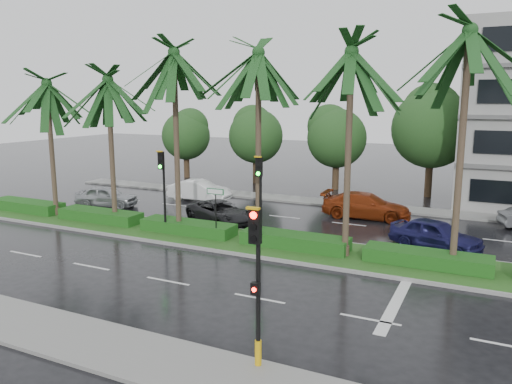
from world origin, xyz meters
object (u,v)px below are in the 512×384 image
at_px(car_silver, 107,196).
at_px(street_sign, 215,201).
at_px(car_white, 199,190).
at_px(signal_near, 257,281).
at_px(car_blue, 436,235).
at_px(car_red, 366,206).
at_px(signal_median_left, 163,180).
at_px(car_darkgrey, 220,212).

bearing_deg(car_silver, street_sign, -126.49).
xyz_separation_m(street_sign, car_white, (-6.33, 8.52, -1.40)).
distance_m(signal_near, car_blue, 13.84).
bearing_deg(car_silver, car_red, -90.82).
relative_size(street_sign, car_white, 0.59).
bearing_deg(street_sign, signal_median_left, -176.53).
height_order(signal_median_left, street_sign, signal_median_left).
distance_m(car_red, car_blue, 6.66).
xyz_separation_m(signal_median_left, car_blue, (13.00, 3.70, -2.26)).
height_order(signal_median_left, car_silver, signal_median_left).
bearing_deg(car_darkgrey, car_red, -32.14).
xyz_separation_m(car_silver, car_red, (16.33, 4.26, 0.07)).
relative_size(signal_near, car_red, 0.83).
bearing_deg(car_silver, car_white, -61.38).
distance_m(street_sign, car_silver, 11.69).
distance_m(car_silver, car_white, 6.26).
xyz_separation_m(signal_near, car_white, (-13.33, 18.39, -1.77)).
xyz_separation_m(car_darkgrey, car_red, (7.33, 4.83, 0.13)).
relative_size(car_silver, car_darkgrey, 0.89).
relative_size(signal_near, car_darkgrey, 0.95).
bearing_deg(car_red, car_blue, -139.43).
relative_size(signal_median_left, car_red, 0.83).
bearing_deg(signal_near, signal_median_left, 135.91).
bearing_deg(car_darkgrey, street_sign, -128.55).
bearing_deg(car_silver, car_blue, -107.23).
distance_m(car_darkgrey, car_blue, 11.83).
bearing_deg(car_blue, street_sign, 129.02).
bearing_deg(signal_median_left, car_white, 110.94).
bearing_deg(car_white, car_blue, -111.90).
xyz_separation_m(car_silver, car_darkgrey, (9.00, -0.57, -0.06)).
relative_size(car_darkgrey, car_blue, 1.06).
bearing_deg(car_red, signal_median_left, 133.42).
bearing_deg(signal_near, car_silver, 141.79).
xyz_separation_m(car_red, car_blue, (4.50, -4.91, -0.03)).
distance_m(signal_near, car_silver, 22.76).
bearing_deg(car_darkgrey, car_silver, 110.86).
bearing_deg(car_darkgrey, car_white, 66.88).
relative_size(street_sign, car_darkgrey, 0.57).
relative_size(signal_near, car_silver, 1.07).
height_order(car_darkgrey, car_blue, car_blue).
height_order(street_sign, car_white, street_sign).
xyz_separation_m(street_sign, car_red, (5.50, 8.43, -1.36)).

